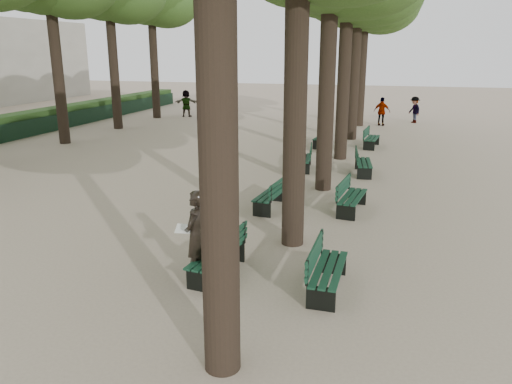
# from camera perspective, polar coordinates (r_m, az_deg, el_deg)

# --- Properties ---
(ground) EXTENTS (120.00, 120.00, 0.00)m
(ground) POSITION_cam_1_polar(r_m,az_deg,el_deg) (9.77, -8.33, -11.22)
(ground) COLOR tan
(ground) RESTS_ON ground
(bench_left_0) EXTENTS (0.77, 1.85, 0.92)m
(bench_left_0) POSITION_cam_1_polar(r_m,az_deg,el_deg) (10.27, -4.47, -8.00)
(bench_left_0) COLOR black
(bench_left_0) RESTS_ON ground
(bench_left_1) EXTENTS (0.75, 1.85, 0.92)m
(bench_left_1) POSITION_cam_1_polar(r_m,az_deg,el_deg) (14.38, 1.75, -0.90)
(bench_left_1) COLOR black
(bench_left_1) RESTS_ON ground
(bench_left_2) EXTENTS (0.81, 1.86, 0.92)m
(bench_left_2) POSITION_cam_1_polar(r_m,az_deg,el_deg) (19.25, 5.45, 3.37)
(bench_left_2) COLOR black
(bench_left_2) RESTS_ON ground
(bench_left_3) EXTENTS (0.75, 1.85, 0.92)m
(bench_left_3) POSITION_cam_1_polar(r_m,az_deg,el_deg) (24.04, 7.59, 5.81)
(bench_left_3) COLOR black
(bench_left_3) RESTS_ON ground
(bench_right_0) EXTENTS (0.59, 1.81, 0.92)m
(bench_right_0) POSITION_cam_1_polar(r_m,az_deg,el_deg) (9.69, 8.20, -9.65)
(bench_right_0) COLOR black
(bench_right_0) RESTS_ON ground
(bench_right_1) EXTENTS (0.77, 1.85, 0.92)m
(bench_right_1) POSITION_cam_1_polar(r_m,az_deg,el_deg) (14.38, 10.91, -1.19)
(bench_right_1) COLOR black
(bench_right_1) RESTS_ON ground
(bench_right_2) EXTENTS (0.79, 1.86, 0.92)m
(bench_right_2) POSITION_cam_1_polar(r_m,az_deg,el_deg) (18.83, 12.17, 2.80)
(bench_right_2) COLOR black
(bench_right_2) RESTS_ON ground
(bench_right_3) EXTENTS (0.73, 1.84, 0.92)m
(bench_right_3) POSITION_cam_1_polar(r_m,az_deg,el_deg) (24.22, 13.07, 5.61)
(bench_right_3) COLOR black
(bench_right_3) RESTS_ON ground
(man_with_map) EXTENTS (0.63, 0.75, 1.85)m
(man_with_map) POSITION_cam_1_polar(r_m,az_deg,el_deg) (9.87, -6.84, -5.00)
(man_with_map) COLOR black
(man_with_map) RESTS_ON ground
(pedestrian_e) EXTENTS (1.72, 0.65, 1.82)m
(pedestrian_e) POSITION_cam_1_polar(r_m,az_deg,el_deg) (35.15, -7.97, 10.01)
(pedestrian_e) COLOR #262628
(pedestrian_e) RESTS_ON ground
(pedestrian_c) EXTENTS (1.05, 0.56, 1.71)m
(pedestrian_c) POSITION_cam_1_polar(r_m,az_deg,el_deg) (31.45, 14.19, 8.90)
(pedestrian_c) COLOR #262628
(pedestrian_c) RESTS_ON ground
(pedestrian_d) EXTENTS (0.45, 0.85, 1.66)m
(pedestrian_d) POSITION_cam_1_polar(r_m,az_deg,el_deg) (33.05, 11.07, 9.36)
(pedestrian_d) COLOR #262628
(pedestrian_d) RESTS_ON ground
(pedestrian_b) EXTENTS (0.81, 1.08, 1.64)m
(pedestrian_b) POSITION_cam_1_polar(r_m,az_deg,el_deg) (33.29, 17.65, 8.95)
(pedestrian_b) COLOR #262628
(pedestrian_b) RESTS_ON ground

